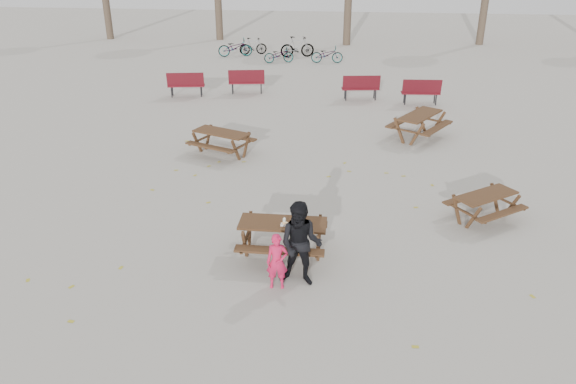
# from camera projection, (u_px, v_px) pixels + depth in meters

# --- Properties ---
(ground) EXTENTS (80.00, 80.00, 0.00)m
(ground) POSITION_uv_depth(u_px,v_px,m) (283.00, 255.00, 11.87)
(ground) COLOR gray
(ground) RESTS_ON ground
(main_picnic_table) EXTENTS (1.80, 1.45, 0.78)m
(main_picnic_table) POSITION_uv_depth(u_px,v_px,m) (283.00, 230.00, 11.62)
(main_picnic_table) COLOR #332112
(main_picnic_table) RESTS_ON ground
(food_tray) EXTENTS (0.18, 0.11, 0.03)m
(food_tray) POSITION_uv_depth(u_px,v_px,m) (285.00, 225.00, 11.41)
(food_tray) COLOR silver
(food_tray) RESTS_ON main_picnic_table
(bread_roll) EXTENTS (0.14, 0.06, 0.05)m
(bread_roll) POSITION_uv_depth(u_px,v_px,m) (285.00, 223.00, 11.39)
(bread_roll) COLOR tan
(bread_roll) RESTS_ON food_tray
(soda_bottle) EXTENTS (0.07, 0.07, 0.17)m
(soda_bottle) POSITION_uv_depth(u_px,v_px,m) (284.00, 222.00, 11.40)
(soda_bottle) COLOR silver
(soda_bottle) RESTS_ON main_picnic_table
(child) EXTENTS (0.44, 0.31, 1.13)m
(child) POSITION_uv_depth(u_px,v_px,m) (277.00, 262.00, 10.56)
(child) COLOR #D31A49
(child) RESTS_ON ground
(adult) EXTENTS (0.90, 0.74, 1.71)m
(adult) POSITION_uv_depth(u_px,v_px,m) (301.00, 244.00, 10.56)
(adult) COLOR black
(adult) RESTS_ON ground
(picnic_table_east) EXTENTS (1.97, 1.91, 0.66)m
(picnic_table_east) POSITION_uv_depth(u_px,v_px,m) (484.00, 207.00, 13.18)
(picnic_table_east) COLOR #332112
(picnic_table_east) RESTS_ON ground
(picnic_table_north) EXTENTS (2.11, 1.93, 0.73)m
(picnic_table_north) POSITION_uv_depth(u_px,v_px,m) (222.00, 143.00, 17.05)
(picnic_table_north) COLOR #332112
(picnic_table_north) RESTS_ON ground
(picnic_table_far) EXTENTS (2.28, 2.40, 0.81)m
(picnic_table_far) POSITION_uv_depth(u_px,v_px,m) (419.00, 126.00, 18.42)
(picnic_table_far) COLOR #332112
(picnic_table_far) RESTS_ON ground
(park_bench_row) EXTENTS (11.08, 1.55, 1.03)m
(park_bench_row) POSITION_uv_depth(u_px,v_px,m) (302.00, 86.00, 22.81)
(park_bench_row) COLOR maroon
(park_bench_row) RESTS_ON ground
(bicycle_row) EXTENTS (6.86, 2.91, 1.11)m
(bicycle_row) POSITION_uv_depth(u_px,v_px,m) (276.00, 49.00, 30.03)
(bicycle_row) COLOR black
(bicycle_row) RESTS_ON ground
(fallen_leaves) EXTENTS (11.00, 11.00, 0.01)m
(fallen_leaves) POSITION_uv_depth(u_px,v_px,m) (314.00, 204.00, 14.07)
(fallen_leaves) COLOR #A99D28
(fallen_leaves) RESTS_ON ground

